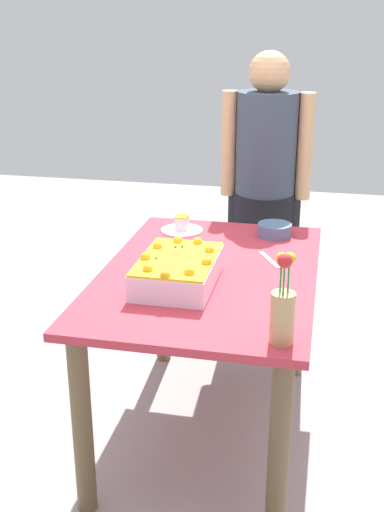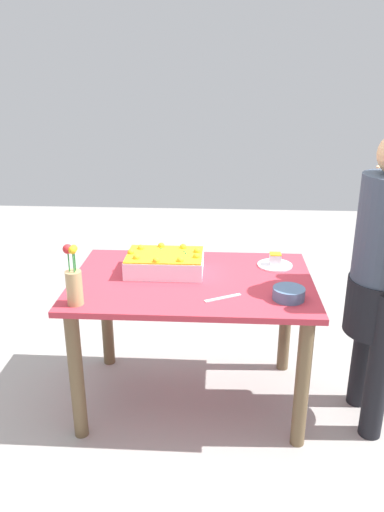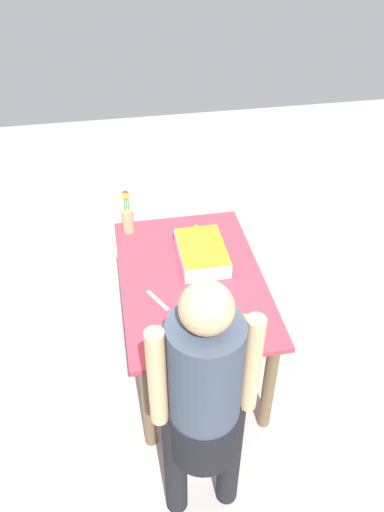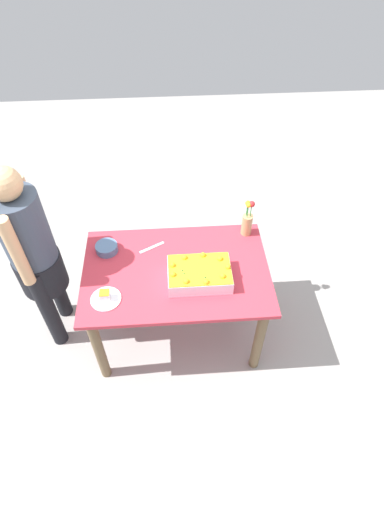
{
  "view_description": "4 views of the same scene",
  "coord_description": "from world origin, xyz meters",
  "px_view_note": "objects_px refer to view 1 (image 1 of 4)",
  "views": [
    {
      "loc": [
        2.24,
        0.41,
        1.65
      ],
      "look_at": [
        0.11,
        -0.04,
        0.82
      ],
      "focal_mm": 45.0,
      "sensor_mm": 36.0,
      "label": 1
    },
    {
      "loc": [
        -0.14,
        2.34,
        1.74
      ],
      "look_at": [
        0.01,
        -0.09,
        0.82
      ],
      "focal_mm": 35.0,
      "sensor_mm": 36.0,
      "label": 2
    },
    {
      "loc": [
        -2.12,
        0.38,
        2.61
      ],
      "look_at": [
        0.15,
        -0.03,
        0.76
      ],
      "focal_mm": 35.0,
      "sensor_mm": 36.0,
      "label": 3
    },
    {
      "loc": [
        -0.01,
        -1.72,
        2.72
      ],
      "look_at": [
        0.11,
        -0.0,
        0.86
      ],
      "focal_mm": 28.0,
      "sensor_mm": 36.0,
      "label": 4
    }
  ],
  "objects_px": {
    "cake_knife": "(270,260)",
    "person_standing": "(265,182)",
    "serving_plate_with_slice": "(182,227)",
    "fruit_bowl": "(275,230)",
    "flower_vase": "(283,309)",
    "sheet_cake": "(178,270)"
  },
  "relations": [
    {
      "from": "cake_knife",
      "to": "sheet_cake",
      "type": "bearing_deg",
      "value": 106.95
    },
    {
      "from": "serving_plate_with_slice",
      "to": "person_standing",
      "type": "height_order",
      "value": "person_standing"
    },
    {
      "from": "flower_vase",
      "to": "person_standing",
      "type": "relative_size",
      "value": 0.19
    },
    {
      "from": "flower_vase",
      "to": "fruit_bowl",
      "type": "bearing_deg",
      "value": -173.57
    },
    {
      "from": "sheet_cake",
      "to": "fruit_bowl",
      "type": "bearing_deg",
      "value": 154.27
    },
    {
      "from": "cake_knife",
      "to": "person_standing",
      "type": "height_order",
      "value": "person_standing"
    },
    {
      "from": "flower_vase",
      "to": "serving_plate_with_slice",
      "type": "bearing_deg",
      "value": -151.19
    },
    {
      "from": "serving_plate_with_slice",
      "to": "fruit_bowl",
      "type": "bearing_deg",
      "value": 93.12
    },
    {
      "from": "flower_vase",
      "to": "cake_knife",
      "type": "bearing_deg",
      "value": -171.47
    },
    {
      "from": "cake_knife",
      "to": "person_standing",
      "type": "distance_m",
      "value": 0.77
    },
    {
      "from": "fruit_bowl",
      "to": "person_standing",
      "type": "relative_size",
      "value": 0.1
    },
    {
      "from": "sheet_cake",
      "to": "flower_vase",
      "type": "height_order",
      "value": "flower_vase"
    },
    {
      "from": "person_standing",
      "to": "serving_plate_with_slice",
      "type": "bearing_deg",
      "value": -34.17
    },
    {
      "from": "fruit_bowl",
      "to": "sheet_cake",
      "type": "bearing_deg",
      "value": -25.73
    },
    {
      "from": "flower_vase",
      "to": "fruit_bowl",
      "type": "xyz_separation_m",
      "value": [
        -0.98,
        -0.11,
        -0.08
      ]
    },
    {
      "from": "serving_plate_with_slice",
      "to": "cake_knife",
      "type": "xyz_separation_m",
      "value": [
        0.28,
        0.43,
        -0.02
      ]
    },
    {
      "from": "sheet_cake",
      "to": "person_standing",
      "type": "distance_m",
      "value": 1.08
    },
    {
      "from": "sheet_cake",
      "to": "flower_vase",
      "type": "relative_size",
      "value": 1.39
    },
    {
      "from": "serving_plate_with_slice",
      "to": "person_standing",
      "type": "relative_size",
      "value": 0.13
    },
    {
      "from": "serving_plate_with_slice",
      "to": "flower_vase",
      "type": "bearing_deg",
      "value": 28.81
    },
    {
      "from": "person_standing",
      "to": "flower_vase",
      "type": "bearing_deg",
      "value": 8.15
    },
    {
      "from": "sheet_cake",
      "to": "flower_vase",
      "type": "bearing_deg",
      "value": 47.82
    }
  ]
}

